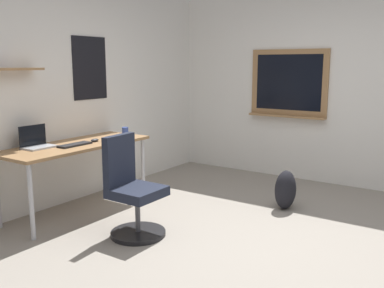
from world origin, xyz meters
TOP-DOWN VIEW (x-y plane):
  - ground_plane at (0.00, 0.00)m, footprint 5.20×5.20m
  - wall_back at (-0.01, 2.45)m, footprint 5.00×0.30m
  - wall_right at (2.45, 0.03)m, footprint 0.22×5.00m
  - desk at (-0.28, 2.04)m, footprint 1.67×0.65m
  - office_chair at (-0.44, 1.11)m, footprint 0.52×0.52m
  - laptop at (-0.66, 2.20)m, footprint 0.31×0.21m
  - keyboard at (-0.36, 1.96)m, footprint 0.37×0.13m
  - computer_mouse at (-0.08, 1.96)m, footprint 0.10×0.06m
  - coffee_mug at (0.46, 2.01)m, footprint 0.08×0.08m
  - backpack at (1.07, 0.19)m, footprint 0.32×0.22m

SIDE VIEW (x-z plane):
  - ground_plane at x=0.00m, z-range 0.00..0.00m
  - backpack at x=1.07m, z-range 0.00..0.44m
  - office_chair at x=-0.44m, z-range -0.07..0.88m
  - desk at x=-0.28m, z-range 0.31..1.07m
  - keyboard at x=-0.36m, z-range 0.76..0.78m
  - computer_mouse at x=-0.08m, z-range 0.76..0.79m
  - coffee_mug at x=0.46m, z-range 0.76..0.85m
  - laptop at x=-0.66m, z-range 0.70..0.93m
  - wall_right at x=2.45m, z-range 0.00..2.60m
  - wall_back at x=-0.01m, z-range 0.00..2.60m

